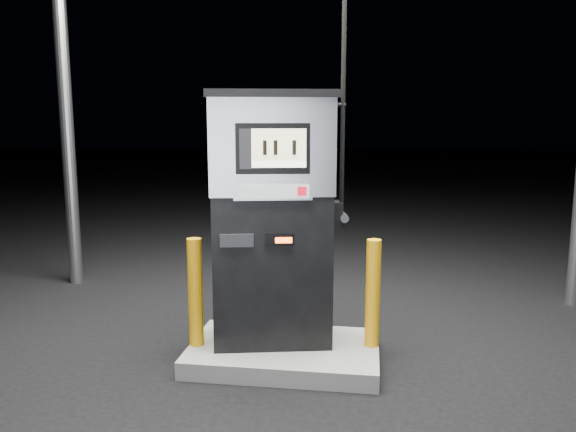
# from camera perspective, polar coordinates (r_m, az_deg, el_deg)

# --- Properties ---
(ground) EXTENTS (80.00, 80.00, 0.00)m
(ground) POSITION_cam_1_polar(r_m,az_deg,el_deg) (4.98, -0.39, -14.51)
(ground) COLOR black
(ground) RESTS_ON ground
(pump_island) EXTENTS (1.60, 1.00, 0.15)m
(pump_island) POSITION_cam_1_polar(r_m,az_deg,el_deg) (4.95, -0.39, -13.72)
(pump_island) COLOR slate
(pump_island) RESTS_ON ground
(fuel_dispenser) EXTENTS (1.23, 0.83, 4.41)m
(fuel_dispenser) POSITION_cam_1_polar(r_m,az_deg,el_deg) (4.73, -1.60, -0.04)
(fuel_dispenser) COLOR black
(fuel_dispenser) RESTS_ON pump_island
(bollard_left) EXTENTS (0.16, 0.16, 0.92)m
(bollard_left) POSITION_cam_1_polar(r_m,az_deg,el_deg) (4.83, -9.39, -7.66)
(bollard_left) COLOR #F4A40D
(bollard_left) RESTS_ON pump_island
(bollard_right) EXTENTS (0.15, 0.15, 0.92)m
(bollard_right) POSITION_cam_1_polar(r_m,az_deg,el_deg) (4.80, 8.61, -7.77)
(bollard_right) COLOR #F4A40D
(bollard_right) RESTS_ON pump_island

